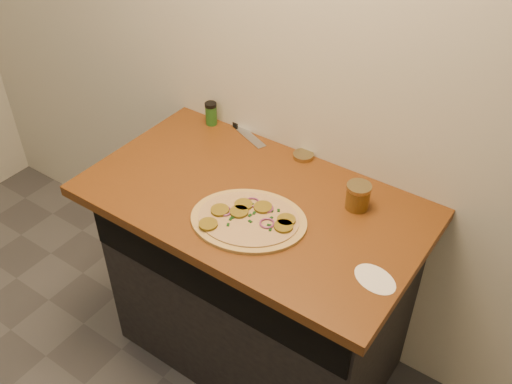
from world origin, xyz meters
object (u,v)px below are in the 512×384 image
Objects in this scene: chefs_knife at (239,127)px; salsa_jar at (358,196)px; pizza at (249,219)px; spice_shaker at (211,113)px.

salsa_jar is at bearing -15.56° from chefs_knife.
salsa_jar is (0.26, 0.27, 0.04)m from pizza.
pizza is 0.37m from salsa_jar.
chefs_knife is at bearing 164.44° from salsa_jar.
salsa_jar reaches higher than chefs_knife.
salsa_jar is 0.75m from spice_shaker.
pizza is at bearing -50.62° from chefs_knife.
chefs_knife is 0.65m from salsa_jar.
chefs_knife is (-0.36, 0.44, -0.00)m from pizza.
salsa_jar is (0.62, -0.17, 0.04)m from chefs_knife.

